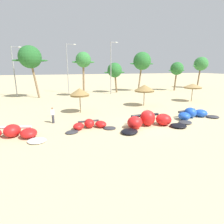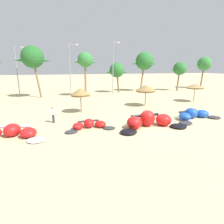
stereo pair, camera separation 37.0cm
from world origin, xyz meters
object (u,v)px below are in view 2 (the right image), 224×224
Objects in this scene: palm_left at (33,57)px; palm_left_of_gap at (85,61)px; palm_center_left at (117,70)px; lamppost_west at (18,69)px; person_by_umbrellas at (53,115)px; lamppost_east_center at (113,66)px; beach_umbrella_middle at (146,88)px; palm_center_right at (144,61)px; kite_left_of_center at (149,121)px; kite_center at (194,115)px; beach_umbrella_near_van at (80,92)px; beach_umbrella_near_palms at (195,86)px; palm_right at (204,64)px; lamppost_west_center at (70,66)px; kite_left at (89,125)px; palm_right_of_gap at (180,69)px; kite_far_left at (10,133)px.

palm_left is 9.11m from palm_left_of_gap.
palm_center_left is 19.28m from lamppost_west.
person_by_umbrellas is 21.78m from lamppost_east_center.
palm_center_right is at bearing 64.06° from beach_umbrella_middle.
kite_left_of_center is 6.02m from kite_center.
palm_left is (-11.65, 21.05, 6.51)m from kite_left_of_center.
beach_umbrella_near_van is 1.04× the size of beach_umbrella_near_palms.
palm_left reaches higher than kite_left_of_center.
beach_umbrella_middle is 0.35× the size of palm_center_right.
lamppost_west_center reaches higher than palm_right.
lamppost_east_center is (-25.52, -2.81, -0.53)m from palm_right.
kite_left is 0.70× the size of kite_left_of_center.
beach_umbrella_near_van is 0.45× the size of palm_right_of_gap.
kite_far_left is at bearing 175.41° from kite_left_of_center.
beach_umbrella_middle reaches higher than beach_umbrella_near_palms.
palm_center_right is (22.88, 2.37, -0.35)m from palm_left.
lamppost_west_center is (-17.96, 16.24, 3.13)m from beach_umbrella_near_palms.
kite_far_left is at bearing -179.74° from kite_center.
palm_right_of_gap is at bearing 1.68° from lamppost_east_center.
kite_left is 1.64× the size of beach_umbrella_near_palms.
lamppost_east_center is at bearing 17.98° from palm_left_of_gap.
kite_left_of_center is (11.77, -0.95, 0.19)m from kite_far_left.
kite_far_left is at bearing -135.67° from palm_center_right.
palm_right is at bearing 43.83° from beach_umbrella_near_palms.
beach_umbrella_near_van is 18.49m from lamppost_west.
beach_umbrella_near_palms is at bearing -33.48° from palm_left_of_gap.
palm_center_left is (-8.42, 14.04, 2.26)m from beach_umbrella_near_palms.
lamppost_west is at bearing 153.20° from beach_umbrella_near_palms.
kite_left_of_center is 20.70m from palm_left_of_gap.
palm_left_of_gap is at bearing -171.42° from palm_right.
palm_center_right reaches higher than beach_umbrella_near_van.
kite_far_left is 0.59× the size of lamppost_east_center.
lamppost_west_center is at bearing 137.88° from beach_umbrella_near_palms.
lamppost_east_center reaches higher than kite_center.
person_by_umbrellas reaches higher than kite_left.
kite_center is 0.66× the size of lamppost_west.
kite_left_of_center is 2.27× the size of beach_umbrella_near_van.
kite_far_left is 21.19m from palm_left.
kite_left_of_center is 1.07× the size of palm_center_left.
lamppost_west_center is at bearing 33.08° from palm_left.
lamppost_west is at bearing -178.45° from palm_right.
lamppost_west is at bearing 120.58° from beach_umbrella_near_van.
palm_center_left is 0.71× the size of lamppost_west.
kite_left_of_center is 2.36× the size of beach_umbrella_near_palms.
lamppost_east_center is (8.75, 20.29, 5.40)m from kite_left.
beach_umbrella_near_van is (-5.31, 7.44, 1.95)m from kite_left_of_center.
palm_center_right reaches higher than kite_left.
beach_umbrella_near_palms is at bearing -25.59° from palm_left.
kite_left_of_center is 16.11m from beach_umbrella_near_palms.
lamppost_east_center is (-2.58, 20.54, 5.28)m from kite_center.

